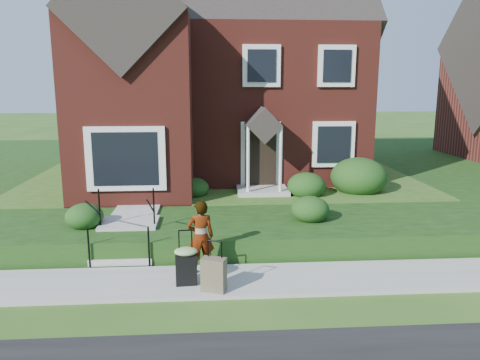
{
  "coord_description": "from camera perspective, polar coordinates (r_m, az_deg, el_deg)",
  "views": [
    {
      "loc": [
        -0.52,
        -9.06,
        4.04
      ],
      "look_at": [
        0.25,
        2.0,
        1.76
      ],
      "focal_mm": 35.0,
      "sensor_mm": 36.0,
      "label": 1
    }
  ],
  "objects": [
    {
      "name": "front_steps",
      "position": [
        11.64,
        -13.65,
        -6.54
      ],
      "size": [
        1.4,
        2.02,
        1.5
      ],
      "color": "#9E9B93",
      "rests_on": "ground"
    },
    {
      "name": "ground",
      "position": [
        9.93,
        -0.65,
        -12.36
      ],
      "size": [
        120.0,
        120.0,
        0.0
      ],
      "primitive_type": "plane",
      "color": "#2D5119",
      "rests_on": "ground"
    },
    {
      "name": "terrace",
      "position": [
        20.81,
        8.65,
        1.13
      ],
      "size": [
        44.0,
        20.0,
        0.6
      ],
      "primitive_type": "cube",
      "color": "#16350E",
      "rests_on": "ground"
    },
    {
      "name": "suitcase_olive",
      "position": [
        9.25,
        -3.21,
        -11.43
      ],
      "size": [
        0.52,
        0.4,
        1.01
      ],
      "rotation": [
        0.0,
        0.0,
        -0.35
      ],
      "color": "brown",
      "rests_on": "sidewalk"
    },
    {
      "name": "suitcase_black",
      "position": [
        9.55,
        -6.59,
        -10.1
      ],
      "size": [
        0.49,
        0.42,
        1.13
      ],
      "rotation": [
        0.0,
        0.0,
        0.08
      ],
      "color": "black",
      "rests_on": "sidewalk"
    },
    {
      "name": "woman",
      "position": [
        9.98,
        -4.82,
        -6.92
      ],
      "size": [
        0.63,
        0.46,
        1.58
      ],
      "primitive_type": "imported",
      "rotation": [
        0.0,
        0.0,
        3.29
      ],
      "color": "#999999",
      "rests_on": "sidewalk"
    },
    {
      "name": "sidewalk",
      "position": [
        9.92,
        -0.65,
        -12.15
      ],
      "size": [
        60.0,
        1.6,
        0.08
      ],
      "primitive_type": "cube",
      "color": "#9E9B93",
      "rests_on": "ground"
    },
    {
      "name": "walkway",
      "position": [
        14.61,
        -11.66,
        -2.12
      ],
      "size": [
        1.2,
        6.0,
        0.06
      ],
      "primitive_type": "cube",
      "color": "#9E9B93",
      "rests_on": "terrace"
    },
    {
      "name": "main_house",
      "position": [
        18.72,
        -3.12,
        15.35
      ],
      "size": [
        10.4,
        10.2,
        9.4
      ],
      "color": "maroon",
      "rests_on": "terrace"
    },
    {
      "name": "foundation_shrubs",
      "position": [
        14.34,
        3.59,
        -0.18
      ],
      "size": [
        10.0,
        4.58,
        1.26
      ],
      "color": "#103811",
      "rests_on": "terrace"
    }
  ]
}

